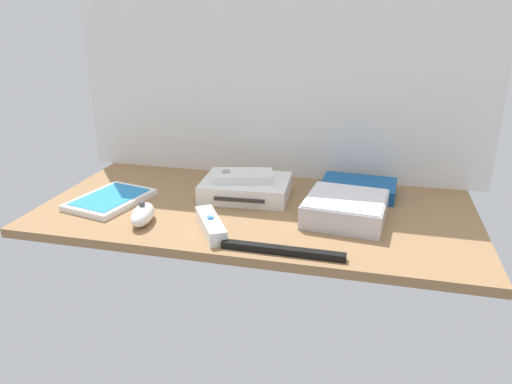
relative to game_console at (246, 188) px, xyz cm
name	(u,v)px	position (x,y,z in cm)	size (l,w,h in cm)	color
ground_plane	(256,212)	(4.19, -6.80, -3.20)	(100.00, 48.00, 2.00)	#936D47
back_wall	(279,57)	(4.19, 17.80, 29.80)	(110.00, 1.20, 64.00)	white
game_console	(246,188)	(0.00, 0.00, 0.00)	(21.89, 17.43, 4.40)	white
mini_computer	(345,209)	(24.81, -8.56, 0.44)	(18.62, 18.62, 5.30)	silver
game_case	(110,200)	(-30.61, -11.75, -1.44)	(17.46, 21.54, 1.56)	white
network_router	(358,188)	(26.96, 7.80, -0.50)	(18.80, 13.28, 3.40)	#145193
remote_wand	(211,225)	(-1.97, -21.40, -0.69)	(10.73, 14.53, 3.40)	white
remote_nunchuk	(143,214)	(-17.64, -20.77, -0.16)	(6.13, 10.63, 5.10)	white
remote_classic_pad	(242,176)	(-0.74, -0.54, 3.21)	(15.82, 11.01, 2.40)	white
sensor_bar	(282,251)	(14.42, -27.53, -1.50)	(24.00, 1.80, 1.40)	black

